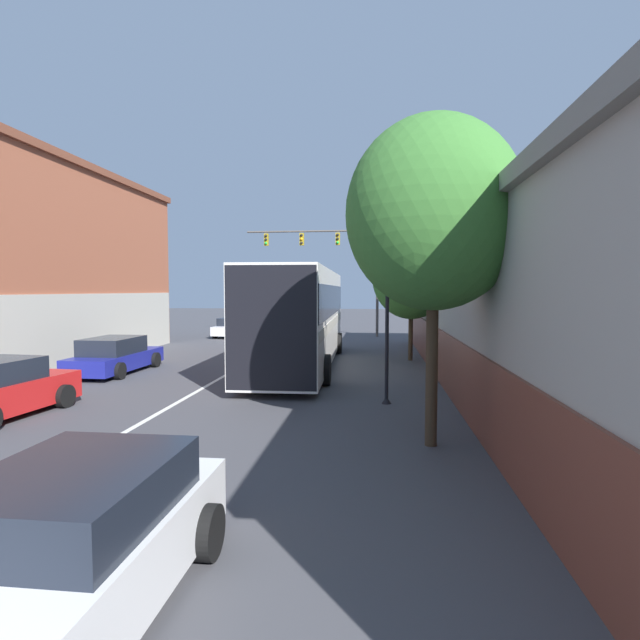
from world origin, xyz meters
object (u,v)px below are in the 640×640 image
(traffic_signal_gantry, at_px, (335,255))
(parked_car_left_near, at_px, (115,356))
(bus, at_px, (301,313))
(street_tree_far, at_px, (411,276))
(street_lamp, at_px, (387,297))
(street_tree_near, at_px, (434,214))
(hatchback_foreground, at_px, (65,552))
(parked_car_left_mid, at_px, (236,327))

(traffic_signal_gantry, bearing_deg, parked_car_left_near, -113.73)
(bus, relative_size, street_tree_far, 2.37)
(street_lamp, height_order, street_tree_near, street_tree_near)
(hatchback_foreground, relative_size, street_tree_near, 0.64)
(street_lamp, bearing_deg, bus, 117.35)
(hatchback_foreground, distance_m, street_lamp, 10.00)
(traffic_signal_gantry, bearing_deg, street_tree_far, -69.01)
(street_lamp, bearing_deg, parked_car_left_mid, 117.08)
(street_tree_far, bearing_deg, hatchback_foreground, -103.63)
(hatchback_foreground, bearing_deg, parked_car_left_mid, 13.04)
(bus, relative_size, traffic_signal_gantry, 1.49)
(bus, bearing_deg, hatchback_foreground, 179.39)
(hatchback_foreground, bearing_deg, bus, 0.94)
(traffic_signal_gantry, distance_m, street_tree_near, 23.33)
(parked_car_left_near, height_order, street_lamp, street_lamp)
(bus, distance_m, street_lamp, 7.20)
(parked_car_left_mid, distance_m, street_lamp, 20.72)
(traffic_signal_gantry, xyz_separation_m, street_tree_near, (3.80, -23.00, -0.87))
(parked_car_left_mid, bearing_deg, street_lamp, -147.34)
(bus, xyz_separation_m, traffic_signal_gantry, (0.28, 13.10, 3.25))
(street_tree_far, bearing_deg, bus, -154.93)
(traffic_signal_gantry, bearing_deg, street_tree_near, -80.61)
(hatchback_foreground, bearing_deg, street_lamp, -18.25)
(traffic_signal_gantry, height_order, street_lamp, traffic_signal_gantry)
(parked_car_left_mid, height_order, street_tree_far, street_tree_far)
(hatchback_foreground, distance_m, parked_car_left_near, 14.81)
(bus, xyz_separation_m, street_tree_far, (4.50, 2.10, 1.52))
(hatchback_foreground, height_order, parked_car_left_mid, hatchback_foreground)
(parked_car_left_mid, height_order, street_tree_near, street_tree_near)
(parked_car_left_mid, distance_m, traffic_signal_gantry, 8.03)
(hatchback_foreground, xyz_separation_m, parked_car_left_mid, (-6.29, 27.59, -0.06))
(hatchback_foreground, height_order, traffic_signal_gantry, traffic_signal_gantry)
(street_lamp, xyz_separation_m, street_tree_near, (0.79, -3.54, 1.63))
(street_tree_far, bearing_deg, street_tree_near, -91.99)
(parked_car_left_near, bearing_deg, traffic_signal_gantry, -23.38)
(bus, bearing_deg, parked_car_left_near, 108.97)
(parked_car_left_mid, relative_size, street_tree_near, 0.67)
(parked_car_left_near, bearing_deg, hatchback_foreground, -152.54)
(street_tree_near, bearing_deg, street_lamp, 102.58)
(bus, height_order, traffic_signal_gantry, traffic_signal_gantry)
(traffic_signal_gantry, relative_size, street_tree_near, 1.37)
(hatchback_foreground, distance_m, parked_car_left_mid, 28.30)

